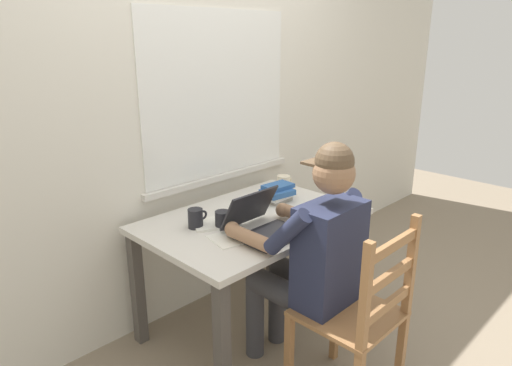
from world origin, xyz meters
name	(u,v)px	position (x,y,z in m)	size (l,w,h in m)	color
ground_plane	(253,325)	(0.00, 0.00, 0.00)	(8.00, 8.00, 0.00)	gray
back_wall	(195,105)	(0.00, 0.49, 1.30)	(6.00, 0.08, 2.60)	silver
desk	(253,233)	(0.00, 0.00, 0.62)	(1.21, 0.82, 0.71)	beige
seated_person	(311,253)	(-0.08, -0.48, 0.69)	(0.50, 0.60, 1.25)	#232842
wooden_chair	(358,316)	(-0.08, -0.76, 0.47)	(0.42, 0.42, 0.95)	olive
laptop	(263,224)	(-0.12, -0.19, 0.76)	(0.33, 0.34, 0.21)	#232328
computer_mouse	(310,220)	(0.16, -0.28, 0.73)	(0.06, 0.10, 0.03)	#232328
coffee_mug_white	(284,183)	(0.47, 0.19, 0.77)	(0.12, 0.09, 0.10)	beige
coffee_mug_dark	(223,219)	(-0.21, 0.01, 0.76)	(0.12, 0.08, 0.09)	black
coffee_mug_spare	(196,218)	(-0.32, 0.11, 0.77)	(0.12, 0.08, 0.10)	black
book_stack_main	(277,193)	(0.29, 0.08, 0.77)	(0.22, 0.17, 0.11)	gray
paper_pile_near_laptop	(217,223)	(-0.21, 0.07, 0.72)	(0.25, 0.18, 0.01)	silver
paper_pile_back_corner	(234,237)	(-0.27, -0.13, 0.72)	(0.23, 0.19, 0.00)	silver
landscape_photo_print	(249,209)	(0.08, 0.11, 0.71)	(0.13, 0.09, 0.00)	teal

